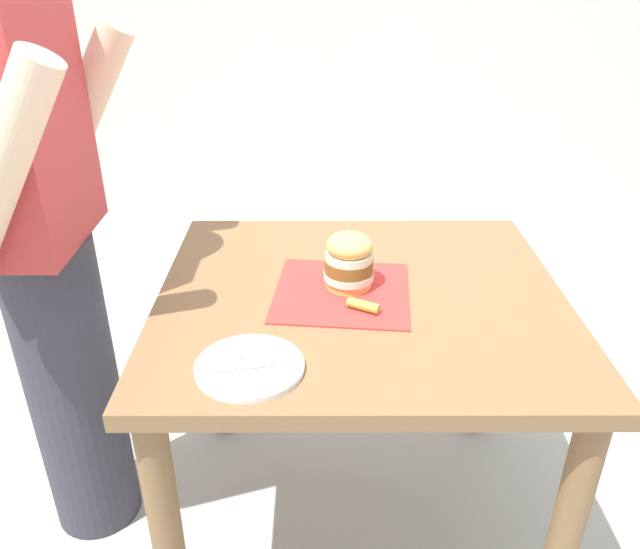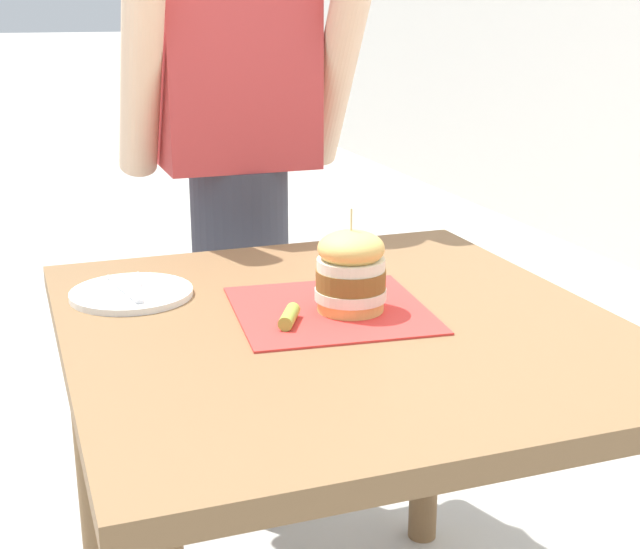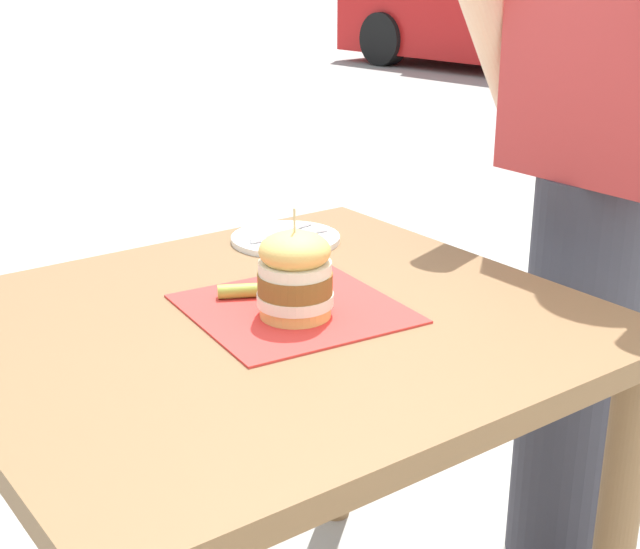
{
  "view_description": "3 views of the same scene",
  "coord_description": "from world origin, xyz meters",
  "px_view_note": "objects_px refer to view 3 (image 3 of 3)",
  "views": [
    {
      "loc": [
        -1.32,
        0.1,
        1.52
      ],
      "look_at": [
        0.0,
        0.1,
        0.82
      ],
      "focal_mm": 35.0,
      "sensor_mm": 36.0,
      "label": 1
    },
    {
      "loc": [
        -0.5,
        -1.31,
        1.28
      ],
      "look_at": [
        0.0,
        0.1,
        0.82
      ],
      "focal_mm": 50.0,
      "sensor_mm": 36.0,
      "label": 2
    },
    {
      "loc": [
        1.11,
        -0.72,
        1.32
      ],
      "look_at": [
        0.0,
        0.1,
        0.82
      ],
      "focal_mm": 50.0,
      "sensor_mm": 36.0,
      "label": 3
    }
  ],
  "objects_px": {
    "sandwich": "(295,274)",
    "pickle_spear": "(238,291)",
    "side_plate_with_forks": "(286,238)",
    "diner_across_table": "(595,183)",
    "patio_table": "(271,389)",
    "parked_car_near_curb": "(516,7)"
  },
  "relations": [
    {
      "from": "patio_table",
      "to": "diner_across_table",
      "type": "height_order",
      "value": "diner_across_table"
    },
    {
      "from": "sandwich",
      "to": "parked_car_near_curb",
      "type": "distance_m",
      "value": 9.77
    },
    {
      "from": "side_plate_with_forks",
      "to": "parked_car_near_curb",
      "type": "height_order",
      "value": "parked_car_near_curb"
    },
    {
      "from": "sandwich",
      "to": "side_plate_with_forks",
      "type": "relative_size",
      "value": 0.81
    },
    {
      "from": "side_plate_with_forks",
      "to": "parked_car_near_curb",
      "type": "bearing_deg",
      "value": 129.31
    },
    {
      "from": "patio_table",
      "to": "parked_car_near_curb",
      "type": "distance_m",
      "value": 9.77
    },
    {
      "from": "diner_across_table",
      "to": "parked_car_near_curb",
      "type": "height_order",
      "value": "diner_across_table"
    },
    {
      "from": "diner_across_table",
      "to": "parked_car_near_curb",
      "type": "xyz_separation_m",
      "value": [
        -6.29,
        6.74,
        -0.16
      ]
    },
    {
      "from": "sandwich",
      "to": "side_plate_with_forks",
      "type": "bearing_deg",
      "value": 148.14
    },
    {
      "from": "patio_table",
      "to": "parked_car_near_curb",
      "type": "relative_size",
      "value": 0.23
    },
    {
      "from": "side_plate_with_forks",
      "to": "sandwich",
      "type": "bearing_deg",
      "value": -31.86
    },
    {
      "from": "diner_across_table",
      "to": "sandwich",
      "type": "bearing_deg",
      "value": -89.98
    },
    {
      "from": "sandwich",
      "to": "parked_car_near_curb",
      "type": "xyz_separation_m",
      "value": [
        -6.29,
        7.48,
        -0.12
      ]
    },
    {
      "from": "patio_table",
      "to": "parked_car_near_curb",
      "type": "xyz_separation_m",
      "value": [
        -6.26,
        7.51,
        0.08
      ]
    },
    {
      "from": "sandwich",
      "to": "pickle_spear",
      "type": "height_order",
      "value": "sandwich"
    },
    {
      "from": "side_plate_with_forks",
      "to": "parked_car_near_curb",
      "type": "relative_size",
      "value": 0.05
    },
    {
      "from": "patio_table",
      "to": "diner_across_table",
      "type": "relative_size",
      "value": 0.58
    },
    {
      "from": "pickle_spear",
      "to": "parked_car_near_curb",
      "type": "height_order",
      "value": "parked_car_near_curb"
    },
    {
      "from": "parked_car_near_curb",
      "to": "side_plate_with_forks",
      "type": "bearing_deg",
      "value": -50.69
    },
    {
      "from": "pickle_spear",
      "to": "parked_car_near_curb",
      "type": "xyz_separation_m",
      "value": [
        -6.17,
        7.51,
        -0.07
      ]
    },
    {
      "from": "pickle_spear",
      "to": "parked_car_near_curb",
      "type": "relative_size",
      "value": 0.02
    },
    {
      "from": "pickle_spear",
      "to": "diner_across_table",
      "type": "distance_m",
      "value": 0.79
    }
  ]
}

